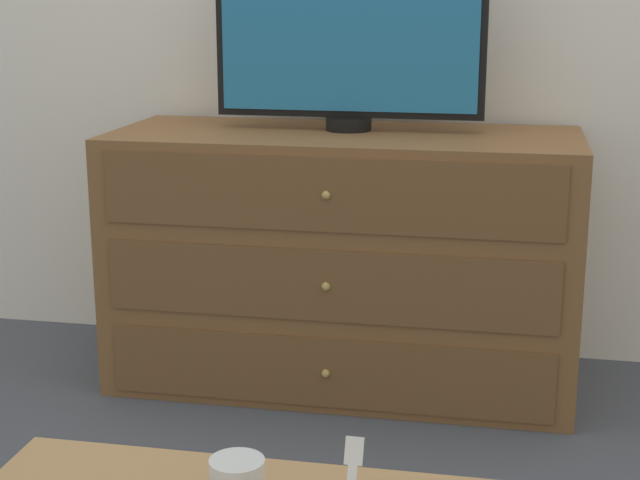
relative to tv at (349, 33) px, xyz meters
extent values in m
plane|color=#474C56|center=(0.01, 0.25, -1.03)|extent=(12.00, 12.00, 0.00)
cube|color=brown|center=(0.00, -0.05, -0.65)|extent=(1.34, 0.55, 0.75)
cube|color=brown|center=(0.00, -0.33, -0.90)|extent=(1.23, 0.01, 0.20)
sphere|color=tan|center=(0.00, -0.34, -0.90)|extent=(0.02, 0.02, 0.02)
cube|color=brown|center=(0.00, -0.33, -0.65)|extent=(1.23, 0.01, 0.20)
sphere|color=tan|center=(0.00, -0.34, -0.65)|extent=(0.02, 0.02, 0.02)
cube|color=brown|center=(0.00, -0.33, -0.40)|extent=(1.23, 0.01, 0.20)
sphere|color=tan|center=(0.00, -0.34, -0.40)|extent=(0.02, 0.02, 0.02)
cylinder|color=black|center=(0.00, 0.00, -0.26)|extent=(0.13, 0.13, 0.04)
cube|color=black|center=(0.00, 0.00, 0.01)|extent=(0.78, 0.04, 0.49)
cube|color=#1E6B9E|center=(0.00, -0.02, 0.01)|extent=(0.74, 0.01, 0.45)
cube|color=white|center=(0.29, -1.68, -0.45)|extent=(0.02, 0.02, 0.03)
camera|label=1|loc=(0.47, -2.80, 0.12)|focal=55.00mm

